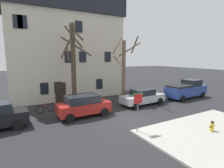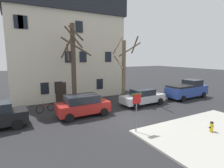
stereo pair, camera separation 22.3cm
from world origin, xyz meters
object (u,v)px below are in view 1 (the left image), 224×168
(car_silver_sedan, at_px, (143,97))
(tree_bare_near, at_px, (73,63))
(car_red_wagon, at_px, (83,105))
(building_main, at_px, (66,47))
(street_sign_pole, at_px, (138,105))
(fire_hydrant, at_px, (212,126))
(pickup_truck_blue, at_px, (186,89))
(bicycle_leaning, at_px, (46,108))
(tree_bare_mid, at_px, (124,69))

(car_silver_sedan, bearing_deg, tree_bare_near, 155.45)
(car_red_wagon, bearing_deg, building_main, 82.56)
(street_sign_pole, bearing_deg, car_red_wagon, 109.65)
(fire_hydrant, bearing_deg, tree_bare_near, 118.84)
(building_main, distance_m, street_sign_pole, 14.13)
(pickup_truck_blue, bearing_deg, bicycle_leaning, 171.22)
(pickup_truck_blue, relative_size, street_sign_pole, 2.12)
(street_sign_pole, bearing_deg, building_main, 92.66)
(pickup_truck_blue, xyz_separation_m, street_sign_pole, (-11.13, -5.04, 0.81))
(building_main, xyz_separation_m, tree_bare_mid, (4.01, -6.82, -2.37))
(car_silver_sedan, bearing_deg, pickup_truck_blue, -1.33)
(building_main, distance_m, tree_bare_mid, 8.26)
(tree_bare_near, xyz_separation_m, pickup_truck_blue, (12.61, -2.96, -3.23))
(tree_bare_near, relative_size, street_sign_pole, 3.03)
(tree_bare_mid, bearing_deg, building_main, 120.44)
(car_silver_sedan, relative_size, street_sign_pole, 1.79)
(tree_bare_mid, xyz_separation_m, pickup_truck_blue, (7.75, -1.64, -2.55))
(car_red_wagon, height_order, fire_hydrant, car_red_wagon)
(tree_bare_mid, height_order, car_silver_sedan, tree_bare_mid)
(car_red_wagon, height_order, car_silver_sedan, car_red_wagon)
(building_main, distance_m, tree_bare_near, 5.81)
(car_red_wagon, xyz_separation_m, car_silver_sedan, (6.43, 0.29, -0.10))
(tree_bare_mid, relative_size, street_sign_pole, 2.63)
(building_main, relative_size, tree_bare_near, 1.68)
(tree_bare_near, relative_size, fire_hydrant, 11.61)
(fire_hydrant, relative_size, street_sign_pole, 0.26)
(building_main, xyz_separation_m, bicycle_leaning, (-3.65, -6.08, -5.57))
(street_sign_pole, bearing_deg, pickup_truck_blue, 24.39)
(fire_hydrant, xyz_separation_m, bicycle_leaning, (-8.47, 9.73, -0.10))
(pickup_truck_blue, relative_size, fire_hydrant, 8.14)
(car_red_wagon, bearing_deg, fire_hydrant, -50.50)
(street_sign_pole, bearing_deg, tree_bare_mid, 63.16)
(car_red_wagon, height_order, pickup_truck_blue, pickup_truck_blue)
(building_main, bearing_deg, pickup_truck_blue, -35.75)
(car_red_wagon, xyz_separation_m, pickup_truck_blue, (12.88, 0.14, 0.11))
(tree_bare_mid, distance_m, fire_hydrant, 9.54)
(tree_bare_near, distance_m, street_sign_pole, 8.50)
(tree_bare_near, height_order, car_red_wagon, tree_bare_near)
(pickup_truck_blue, bearing_deg, tree_bare_near, 166.78)
(tree_bare_mid, height_order, fire_hydrant, tree_bare_mid)
(tree_bare_near, xyz_separation_m, car_silver_sedan, (6.16, -2.81, -3.45))
(car_red_wagon, relative_size, car_silver_sedan, 0.91)
(tree_bare_near, relative_size, car_red_wagon, 1.85)
(fire_hydrant, bearing_deg, car_red_wagon, 129.50)
(building_main, distance_m, car_silver_sedan, 11.11)
(bicycle_leaning, bearing_deg, fire_hydrant, -48.95)
(building_main, relative_size, street_sign_pole, 5.09)
(building_main, relative_size, bicycle_leaning, 7.87)
(car_red_wagon, relative_size, street_sign_pole, 1.64)
(building_main, height_order, street_sign_pole, building_main)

